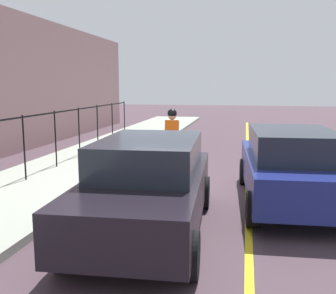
# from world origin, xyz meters

# --- Properties ---
(ground_plane) EXTENTS (80.00, 80.00, 0.00)m
(ground_plane) POSITION_xyz_m (0.00, 0.00, 0.00)
(ground_plane) COLOR #45343C
(lane_line_centre) EXTENTS (36.00, 0.12, 0.01)m
(lane_line_centre) POSITION_xyz_m (0.00, -1.60, 0.00)
(lane_line_centre) COLOR yellow
(lane_line_centre) RESTS_ON ground
(sidewalk) EXTENTS (40.00, 3.20, 0.15)m
(sidewalk) POSITION_xyz_m (0.00, 3.40, 0.07)
(sidewalk) COLOR #939A8C
(sidewalk) RESTS_ON ground
(iron_fence) EXTENTS (14.53, 0.04, 1.60)m
(iron_fence) POSITION_xyz_m (1.00, 3.80, 1.31)
(iron_fence) COLOR black
(iron_fence) RESTS_ON sidewalk
(cyclist_lead) EXTENTS (1.71, 0.37, 1.83)m
(cyclist_lead) POSITION_xyz_m (2.18, 0.50, 0.91)
(cyclist_lead) COLOR black
(cyclist_lead) RESTS_ON ground
(patrol_sedan) EXTENTS (4.49, 2.11, 1.58)m
(patrol_sedan) POSITION_xyz_m (-0.11, -2.43, 0.82)
(patrol_sedan) COLOR navy
(patrol_sedan) RESTS_ON ground
(parked_sedan_rear) EXTENTS (4.49, 2.10, 1.58)m
(parked_sedan_rear) POSITION_xyz_m (-2.16, 0.08, 0.82)
(parked_sedan_rear) COLOR black
(parked_sedan_rear) RESTS_ON ground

